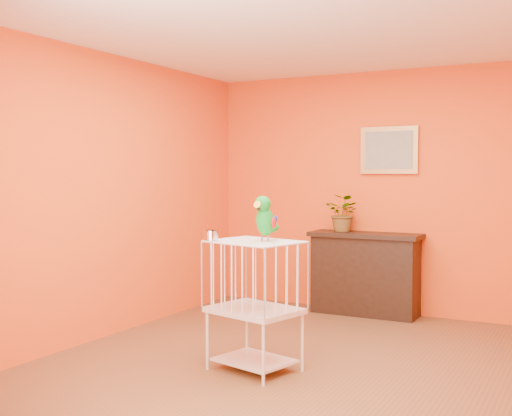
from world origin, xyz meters
The scene contains 8 objects.
ground centered at (0.00, 0.00, 0.00)m, with size 4.50×4.50×0.00m, color brown.
room_shell centered at (0.00, 0.00, 1.58)m, with size 4.50×4.50×4.50m.
console_cabinet centered at (-0.20, 2.04, 0.44)m, with size 1.18×0.42×0.87m.
potted_plant centered at (-0.44, 2.01, 1.03)m, with size 0.36×0.40×0.31m, color #26722D.
framed_picture centered at (0.00, 2.22, 1.75)m, with size 0.62×0.04×0.50m.
birdcage centered at (-0.31, -0.24, 0.51)m, with size 0.74×0.64×0.99m.
feed_cup centered at (-0.61, -0.36, 1.03)m, with size 0.10×0.10×0.07m, color silver.
parrot centered at (-0.24, -0.20, 1.17)m, with size 0.17×0.31×0.35m.
Camera 1 is at (1.97, -4.48, 1.49)m, focal length 45.00 mm.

